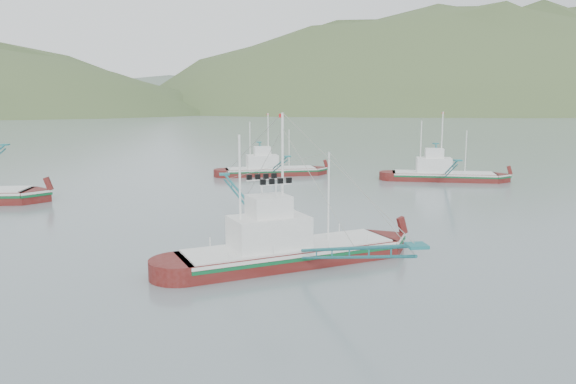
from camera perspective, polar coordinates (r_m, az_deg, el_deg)
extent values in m
plane|color=slate|center=(35.53, 1.42, -6.67)|extent=(1200.00, 1200.00, 0.00)
cube|color=#50100D|center=(34.26, 0.14, -6.96)|extent=(13.80, 7.21, 1.78)
cube|color=silver|center=(34.06, 0.14, -5.74)|extent=(13.57, 7.20, 0.20)
cube|color=#0C542A|center=(34.12, 0.14, -6.10)|extent=(13.57, 7.22, 0.20)
cube|color=silver|center=(34.01, 0.14, -5.45)|extent=(13.11, 6.85, 0.11)
cube|color=silver|center=(33.26, -1.95, -4.14)|extent=(5.07, 4.00, 1.96)
cube|color=silver|center=(32.92, -1.96, -1.43)|extent=(2.77, 2.53, 1.25)
cylinder|color=white|center=(33.03, -0.56, 1.11)|extent=(0.14, 0.14, 8.01)
cylinder|color=white|center=(32.13, -4.89, -0.24)|extent=(0.12, 0.12, 6.81)
cylinder|color=white|center=(34.61, 4.15, -0.54)|extent=(0.11, 0.11, 5.60)
cube|color=#50100D|center=(71.18, 15.52, 1.24)|extent=(12.73, 6.81, 1.64)
cube|color=silver|center=(71.09, 15.55, 1.80)|extent=(12.52, 6.80, 0.18)
cube|color=#0C542A|center=(71.12, 15.54, 1.63)|extent=(12.52, 6.82, 0.18)
cube|color=silver|center=(71.07, 15.55, 1.93)|extent=(12.10, 6.47, 0.10)
cube|color=silver|center=(70.84, 14.59, 2.65)|extent=(4.70, 3.73, 1.81)
cube|color=silver|center=(70.69, 14.64, 3.84)|extent=(2.58, 2.36, 1.15)
cylinder|color=white|center=(70.67, 15.35, 4.88)|extent=(0.13, 0.13, 7.39)
cylinder|color=white|center=(70.48, 13.34, 4.50)|extent=(0.11, 0.11, 6.28)
cylinder|color=white|center=(71.13, 17.62, 3.90)|extent=(0.10, 0.10, 5.17)
cube|color=#50100D|center=(73.51, -1.71, 1.82)|extent=(12.03, 3.79, 1.58)
cube|color=silver|center=(73.42, -1.71, 2.35)|extent=(11.80, 3.84, 0.17)
cube|color=#0C542A|center=(73.45, -1.71, 2.19)|extent=(11.80, 3.86, 0.17)
cube|color=silver|center=(73.40, -1.71, 2.47)|extent=(11.43, 3.60, 0.10)
cube|color=silver|center=(73.12, -2.63, 3.09)|extent=(4.09, 2.74, 1.74)
cube|color=silver|center=(72.98, -2.64, 4.20)|extent=(2.15, 1.85, 1.11)
cylinder|color=white|center=(73.00, -2.03, 5.21)|extent=(0.13, 0.13, 7.13)
cylinder|color=white|center=(72.69, -3.88, 4.75)|extent=(0.11, 0.11, 6.06)
cylinder|color=white|center=(73.59, 0.11, 4.41)|extent=(0.10, 0.10, 4.99)
ellipsoid|color=#41552C|center=(524.89, 19.72, 7.77)|extent=(684.00, 432.00, 306.00)
ellipsoid|color=slate|center=(594.80, -5.00, 8.40)|extent=(960.00, 400.00, 240.00)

